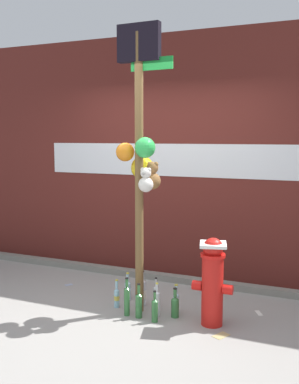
# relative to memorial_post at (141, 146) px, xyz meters

# --- Properties ---
(ground_plane) EXTENTS (14.00, 14.00, 0.00)m
(ground_plane) POSITION_rel_memorial_post_xyz_m (-0.16, -0.27, -1.70)
(ground_plane) COLOR gray
(building_wall) EXTENTS (10.00, 0.21, 3.08)m
(building_wall) POSITION_rel_memorial_post_xyz_m (-0.16, 1.39, -0.16)
(building_wall) COLOR #561E19
(building_wall) RESTS_ON ground_plane
(curb_strip) EXTENTS (8.00, 0.12, 0.08)m
(curb_strip) POSITION_rel_memorial_post_xyz_m (-0.16, 1.00, -1.66)
(curb_strip) COLOR slate
(curb_strip) RESTS_ON ground_plane
(memorial_post) EXTENTS (0.60, 0.39, 2.88)m
(memorial_post) POSITION_rel_memorial_post_xyz_m (0.00, 0.00, 0.00)
(memorial_post) COLOR brown
(memorial_post) RESTS_ON ground_plane
(fire_hydrant) EXTENTS (0.39, 0.30, 0.85)m
(fire_hydrant) POSITION_rel_memorial_post_xyz_m (0.77, -0.05, -1.26)
(fire_hydrant) COLOR red
(fire_hydrant) RESTS_ON ground_plane
(bottle_0) EXTENTS (0.07, 0.07, 0.35)m
(bottle_0) POSITION_rel_memorial_post_xyz_m (0.05, -0.17, -1.56)
(bottle_0) COLOR #337038
(bottle_0) RESTS_ON ground_plane
(bottle_1) EXTENTS (0.06, 0.06, 0.34)m
(bottle_1) POSITION_rel_memorial_post_xyz_m (0.13, 0.09, -1.57)
(bottle_1) COLOR silver
(bottle_1) RESTS_ON ground_plane
(bottle_2) EXTENTS (0.06, 0.06, 0.30)m
(bottle_2) POSITION_rel_memorial_post_xyz_m (0.35, 0.09, -1.58)
(bottle_2) COLOR #B2DBEA
(bottle_2) RESTS_ON ground_plane
(bottle_3) EXTENTS (0.06, 0.06, 0.30)m
(bottle_3) POSITION_rel_memorial_post_xyz_m (-0.28, -0.02, -1.59)
(bottle_3) COLOR #93CCE0
(bottle_3) RESTS_ON ground_plane
(bottle_4) EXTENTS (0.06, 0.06, 0.39)m
(bottle_4) POSITION_rel_memorial_post_xyz_m (-0.08, -0.17, -1.54)
(bottle_4) COLOR #337038
(bottle_4) RESTS_ON ground_plane
(bottle_5) EXTENTS (0.07, 0.07, 0.31)m
(bottle_5) POSITION_rel_memorial_post_xyz_m (-0.27, 0.23, -1.58)
(bottle_5) COLOR #B2DBEA
(bottle_5) RESTS_ON ground_plane
(bottle_6) EXTENTS (0.08, 0.08, 0.30)m
(bottle_6) POSITION_rel_memorial_post_xyz_m (0.38, -0.02, -1.59)
(bottle_6) COLOR #337038
(bottle_6) RESTS_ON ground_plane
(bottle_7) EXTENTS (0.06, 0.06, 0.35)m
(bottle_7) POSITION_rel_memorial_post_xyz_m (0.21, -0.08, -1.56)
(bottle_7) COLOR silver
(bottle_7) RESTS_ON ground_plane
(bottle_8) EXTENTS (0.06, 0.06, 0.31)m
(bottle_8) POSITION_rel_memorial_post_xyz_m (0.24, -0.21, -1.58)
(bottle_8) COLOR #337038
(bottle_8) RESTS_ON ground_plane
(bottle_9) EXTENTS (0.07, 0.07, 0.38)m
(bottle_9) POSITION_rel_memorial_post_xyz_m (-0.05, 0.16, -1.56)
(bottle_9) COLOR silver
(bottle_9) RESTS_ON ground_plane
(litter_0) EXTENTS (0.11, 0.14, 0.01)m
(litter_0) POSITION_rel_memorial_post_xyz_m (1.14, 0.40, -1.70)
(litter_0) COLOR silver
(litter_0) RESTS_ON ground_plane
(litter_1) EXTENTS (0.11, 0.12, 0.01)m
(litter_1) POSITION_rel_memorial_post_xyz_m (0.79, -0.07, -1.70)
(litter_1) COLOR tan
(litter_1) RESTS_ON ground_plane
(litter_2) EXTENTS (0.10, 0.11, 0.01)m
(litter_2) POSITION_rel_memorial_post_xyz_m (-1.14, 0.39, -1.70)
(litter_2) COLOR #8C99B2
(litter_2) RESTS_ON ground_plane
(litter_3) EXTENTS (0.16, 0.18, 0.01)m
(litter_3) POSITION_rel_memorial_post_xyz_m (0.91, -0.26, -1.70)
(litter_3) COLOR tan
(litter_3) RESTS_ON ground_plane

